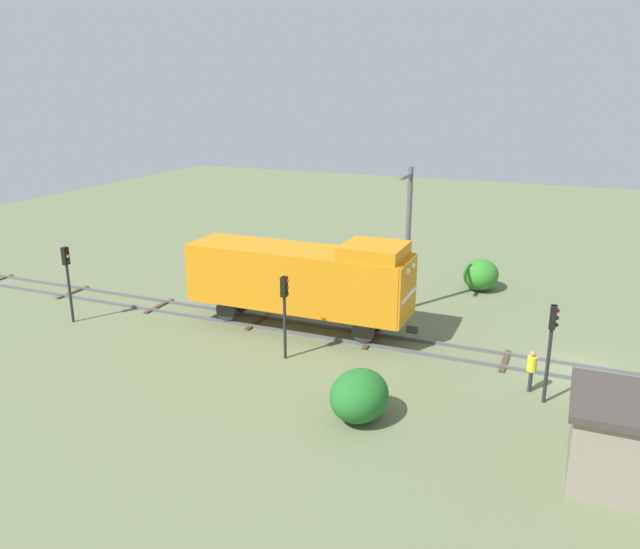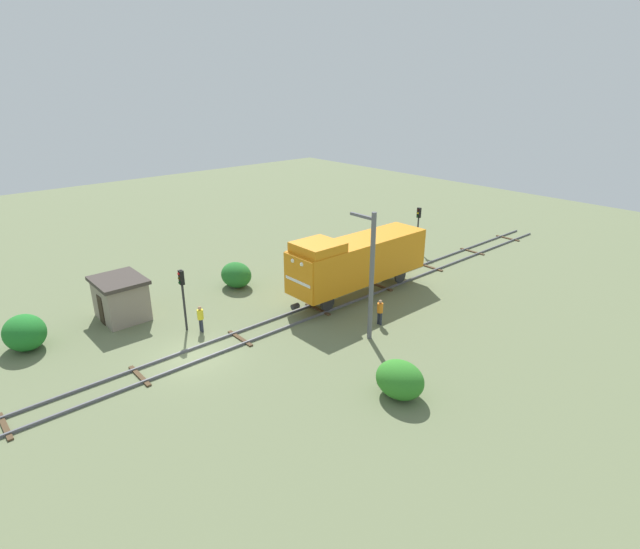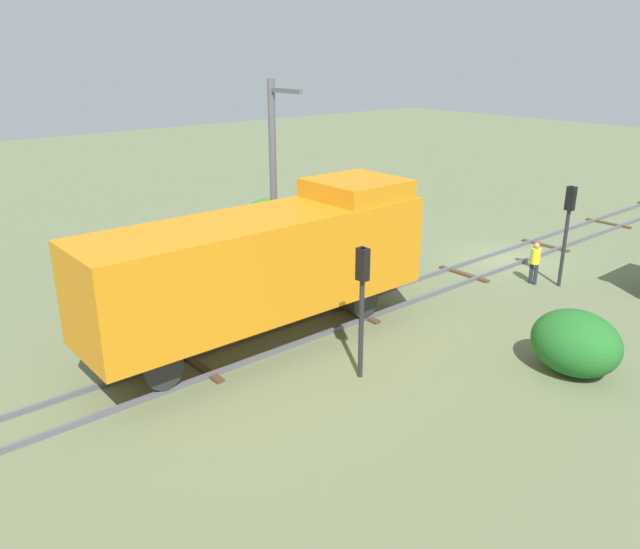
{
  "view_description": "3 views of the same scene",
  "coord_description": "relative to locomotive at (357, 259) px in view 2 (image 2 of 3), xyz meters",
  "views": [
    {
      "loc": [
        -26.45,
        0.83,
        11.66
      ],
      "look_at": [
        1.18,
        12.46,
        2.61
      ],
      "focal_mm": 35.0,
      "sensor_mm": 36.0,
      "label": 1
    },
    {
      "loc": [
        22.99,
        -10.77,
        14.4
      ],
      "look_at": [
        0.03,
        9.43,
        2.53
      ],
      "focal_mm": 28.0,
      "sensor_mm": 36.0,
      "label": 2
    },
    {
      "loc": [
        -14.62,
        23.19,
        8.7
      ],
      "look_at": [
        0.63,
        10.3,
        1.52
      ],
      "focal_mm": 35.0,
      "sensor_mm": 36.0,
      "label": 3
    }
  ],
  "objects": [
    {
      "name": "ground_plane",
      "position": [
        0.0,
        -12.94,
        -2.77
      ],
      "size": [
        111.21,
        111.21,
        0.0
      ],
      "primitive_type": "plane",
      "color": "#66704C"
    },
    {
      "name": "railway_track",
      "position": [
        0.0,
        -12.94,
        -2.7
      ],
      "size": [
        2.4,
        74.14,
        0.16
      ],
      "color": "#595960",
      "rests_on": "ground"
    },
    {
      "name": "locomotive",
      "position": [
        0.0,
        0.0,
        0.0
      ],
      "size": [
        2.9,
        11.6,
        4.6
      ],
      "color": "orange",
      "rests_on": "railway_track"
    },
    {
      "name": "traffic_signal_near",
      "position": [
        -3.2,
        -11.69,
        -0.02
      ],
      "size": [
        0.32,
        0.34,
        3.95
      ],
      "color": "#262628",
      "rests_on": "ground"
    },
    {
      "name": "traffic_signal_mid",
      "position": [
        -3.4,
        -0.72,
        -0.11
      ],
      "size": [
        0.32,
        0.34,
        3.81
      ],
      "color": "#262628",
      "rests_on": "ground"
    },
    {
      "name": "traffic_signal_far",
      "position": [
        -3.6,
        11.37,
        0.0
      ],
      "size": [
        0.32,
        0.34,
        3.98
      ],
      "color": "#262628",
      "rests_on": "ground"
    },
    {
      "name": "worker_near_track",
      "position": [
        -2.4,
        -11.09,
        -1.78
      ],
      "size": [
        0.38,
        0.38,
        1.7
      ],
      "rotation": [
        0.0,
        0.0,
        4.56
      ],
      "color": "#262B38",
      "rests_on": "ground"
    },
    {
      "name": "worker_by_signal",
      "position": [
        4.2,
        -2.15,
        -1.78
      ],
      "size": [
        0.38,
        0.38,
        1.7
      ],
      "rotation": [
        0.0,
        0.0,
        1.72
      ],
      "color": "#262B38",
      "rests_on": "ground"
    },
    {
      "name": "catenary_mast",
      "position": [
        4.94,
        -3.93,
        1.34
      ],
      "size": [
        1.94,
        0.28,
        7.74
      ],
      "color": "#595960",
      "rests_on": "ground"
    },
    {
      "name": "relay_hut",
      "position": [
        -7.5,
        -13.96,
        -1.38
      ],
      "size": [
        3.5,
        2.9,
        2.74
      ],
      "color": "gray",
      "rests_on": "ground"
    },
    {
      "name": "bush_near",
      "position": [
        -7.14,
        -5.52,
        -1.84
      ],
      "size": [
        2.56,
        2.1,
        1.86
      ],
      "primitive_type": "ellipsoid",
      "color": "#226826",
      "rests_on": "ground"
    },
    {
      "name": "bush_mid",
      "position": [
        10.03,
        -7.16,
        -1.86
      ],
      "size": [
        2.52,
        2.06,
        1.83
      ],
      "primitive_type": "ellipsoid",
      "color": "#2F7E26",
      "rests_on": "ground"
    },
    {
      "name": "bush_far",
      "position": [
        -7.18,
        -19.66,
        -1.76
      ],
      "size": [
        2.78,
        2.27,
        2.02
      ],
      "primitive_type": "ellipsoid",
      "color": "#1F7126",
      "rests_on": "ground"
    }
  ]
}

